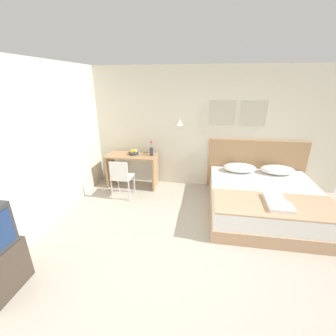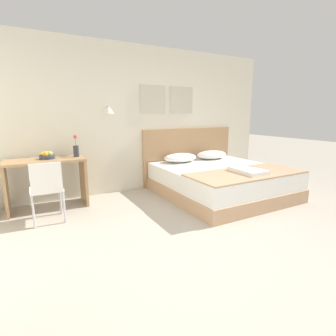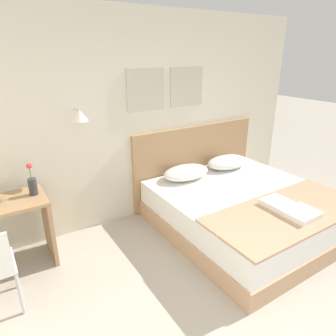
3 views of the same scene
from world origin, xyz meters
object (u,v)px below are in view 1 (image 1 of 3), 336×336
(headboard, at_px, (255,165))
(flower_vase, at_px, (152,150))
(throw_blanket, at_px, (276,205))
(desk_chair, at_px, (121,176))
(folded_towel_mid_bed, at_px, (280,207))
(fruit_bowl, at_px, (134,152))
(bed, at_px, (264,201))
(pillow_left, at_px, (240,168))
(desk, at_px, (132,165))
(pillow_right, at_px, (277,170))
(folded_towel_near_foot, at_px, (274,198))

(headboard, distance_m, flower_vase, 2.34)
(throw_blanket, bearing_deg, desk_chair, 165.16)
(folded_towel_mid_bed, xyz_separation_m, fruit_bowl, (-2.75, 1.54, 0.25))
(bed, xyz_separation_m, pillow_left, (-0.38, 0.77, 0.34))
(folded_towel_mid_bed, xyz_separation_m, desk, (-2.79, 1.51, -0.04))
(desk_chair, xyz_separation_m, flower_vase, (0.51, 0.64, 0.39))
(throw_blanket, bearing_deg, headboard, 90.00)
(fruit_bowl, bearing_deg, pillow_right, -0.46)
(bed, relative_size, pillow_right, 3.02)
(bed, distance_m, folded_towel_near_foot, 0.55)
(desk_chair, bearing_deg, folded_towel_near_foot, -12.08)
(throw_blanket, relative_size, desk, 1.70)
(pillow_left, distance_m, desk, 2.39)
(desk, bearing_deg, bed, -15.41)
(pillow_left, xyz_separation_m, folded_towel_near_foot, (0.38, -1.23, -0.03))
(throw_blanket, bearing_deg, folded_towel_near_foot, 91.37)
(headboard, height_order, desk, headboard)
(desk, relative_size, desk_chair, 1.34)
(pillow_left, bearing_deg, pillow_right, 0.00)
(bed, xyz_separation_m, flower_vase, (-2.31, 0.78, 0.63))
(pillow_right, xyz_separation_m, folded_towel_mid_bed, (-0.36, -1.51, -0.03))
(throw_blanket, height_order, desk, desk)
(bed, xyz_separation_m, fruit_bowl, (-2.73, 0.80, 0.56))
(folded_towel_near_foot, bearing_deg, desk_chair, 167.92)
(headboard, distance_m, folded_towel_mid_bed, 1.80)
(headboard, bearing_deg, desk_chair, -162.04)
(flower_vase, bearing_deg, desk_chair, -128.58)
(throw_blanket, relative_size, desk_chair, 2.28)
(bed, relative_size, fruit_bowl, 9.17)
(pillow_left, height_order, desk, desk)
(pillow_right, relative_size, throw_blanket, 0.36)
(pillow_left, height_order, throw_blanket, pillow_left)
(throw_blanket, height_order, folded_towel_mid_bed, folded_towel_mid_bed)
(folded_towel_mid_bed, relative_size, desk, 0.31)
(throw_blanket, xyz_separation_m, desk, (-2.77, 1.36, 0.01))
(folded_towel_mid_bed, bearing_deg, pillow_right, 76.53)
(throw_blanket, distance_m, fruit_bowl, 3.08)
(headboard, relative_size, fruit_bowl, 9.28)
(headboard, bearing_deg, desk, -173.87)
(pillow_right, distance_m, desk, 3.15)
(flower_vase, bearing_deg, folded_towel_mid_bed, -33.28)
(folded_towel_mid_bed, xyz_separation_m, flower_vase, (-2.33, 1.53, 0.32))
(bed, relative_size, headboard, 0.99)
(desk_chair, relative_size, flower_vase, 2.43)
(folded_towel_near_foot, bearing_deg, fruit_bowl, 155.36)
(desk_chair, xyz_separation_m, fruit_bowl, (0.09, 0.65, 0.31))
(pillow_right, bearing_deg, bed, -116.27)
(pillow_right, relative_size, desk_chair, 0.81)
(bed, distance_m, pillow_left, 0.93)
(desk, xyz_separation_m, desk_chair, (-0.05, -0.62, -0.03))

